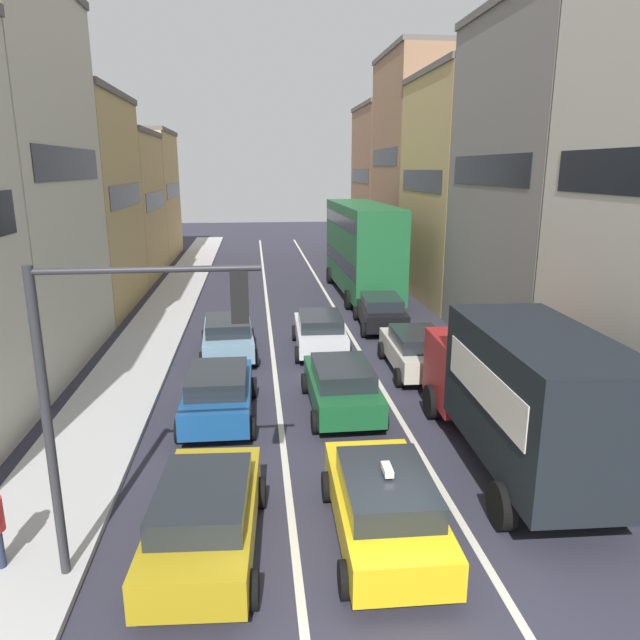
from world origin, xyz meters
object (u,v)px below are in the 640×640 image
wagon_left_lane_second (218,392)px  hatchback_centre_lane_third (320,331)px  taxi_centre_lane_front (384,504)px  sedan_right_lane_behind_truck (416,350)px  sedan_centre_lane_second (342,385)px  removalist_box_truck (520,390)px  sedan_left_lane_front (205,515)px  bus_mid_queue_primary (362,245)px  sedan_left_lane_third (228,336)px  wagon_right_lane_far (381,311)px  traffic_light_pole (122,368)px

wagon_left_lane_second → hatchback_centre_lane_third: same height
taxi_centre_lane_front → sedan_right_lane_behind_truck: 9.87m
sedan_centre_lane_second → hatchback_centre_lane_third: bearing=-0.6°
sedan_centre_lane_second → hatchback_centre_lane_third: 5.83m
taxi_centre_lane_front → wagon_left_lane_second: bearing=30.6°
removalist_box_truck → hatchback_centre_lane_third: 10.32m
wagon_left_lane_second → sedan_left_lane_front: bearing=-178.5°
wagon_left_lane_second → sedan_centre_lane_second: bearing=-86.6°
wagon_left_lane_second → bus_mid_queue_primary: bus_mid_queue_primary is taller
sedan_left_lane_third → taxi_centre_lane_front: bearing=-166.9°
sedan_left_lane_front → wagon_right_lane_far: same height
sedan_right_lane_behind_truck → wagon_left_lane_second: bearing=117.7°
removalist_box_truck → taxi_centre_lane_front: bearing=125.8°
sedan_left_lane_third → bus_mid_queue_primary: size_ratio=0.42×
sedan_left_lane_third → wagon_right_lane_far: bearing=-66.7°
traffic_light_pole → sedan_centre_lane_second: 8.61m
hatchback_centre_lane_third → wagon_right_lane_far: size_ratio=0.99×
taxi_centre_lane_front → sedan_left_lane_front: taxi_centre_lane_front is taller
removalist_box_truck → hatchback_centre_lane_third: removalist_box_truck is taller
hatchback_centre_lane_third → sedan_left_lane_third: (-3.52, -0.22, 0.00)m
traffic_light_pole → removalist_box_truck: size_ratio=0.71×
traffic_light_pole → sedan_left_lane_front: size_ratio=1.25×
traffic_light_pole → hatchback_centre_lane_third: 13.64m
sedan_centre_lane_second → taxi_centre_lane_front: bearing=178.5°
removalist_box_truck → sedan_left_lane_third: 11.82m
bus_mid_queue_primary → sedan_left_lane_front: bearing=162.1°
sedan_centre_lane_second → sedan_left_lane_third: 6.61m
sedan_left_lane_front → sedan_centre_lane_second: same height
wagon_left_lane_second → hatchback_centre_lane_third: (3.56, 6.00, 0.00)m
removalist_box_truck → wagon_left_lane_second: removalist_box_truck is taller
sedan_right_lane_behind_truck → sedan_centre_lane_second: bearing=136.4°
hatchback_centre_lane_third → taxi_centre_lane_front: bearing=-178.9°
sedan_right_lane_behind_truck → sedan_left_lane_front: bearing=146.5°
sedan_centre_lane_second → wagon_left_lane_second: bearing=92.3°
taxi_centre_lane_front → sedan_right_lane_behind_truck: (3.22, 9.33, -0.00)m
taxi_centre_lane_front → hatchback_centre_lane_third: (0.15, 12.08, -0.00)m
sedan_left_lane_front → wagon_left_lane_second: size_ratio=1.02×
traffic_light_pole → sedan_left_lane_front: (1.12, 0.41, -3.02)m
wagon_left_lane_second → wagon_right_lane_far: same height
traffic_light_pole → wagon_right_lane_far: size_ratio=1.25×
hatchback_centre_lane_third → sedan_centre_lane_second: bearing=-178.5°
sedan_centre_lane_second → hatchback_centre_lane_third: same height
wagon_left_lane_second → sedan_left_lane_third: 5.78m
removalist_box_truck → wagon_right_lane_far: bearing=4.4°
taxi_centre_lane_front → sedan_left_lane_front: 3.33m
sedan_centre_lane_second → traffic_light_pole: bearing=145.1°
traffic_light_pole → sedan_left_lane_third: traffic_light_pole is taller
sedan_left_lane_front → wagon_left_lane_second: 6.06m
sedan_left_lane_third → sedan_right_lane_behind_truck: (6.60, -2.53, 0.00)m
sedan_left_lane_third → sedan_right_lane_behind_truck: bearing=-113.8°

